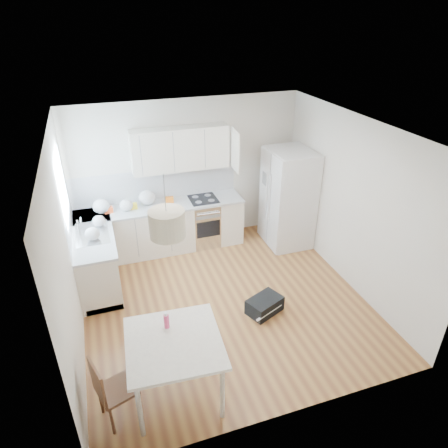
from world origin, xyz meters
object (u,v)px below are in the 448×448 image
(dining_chair, at_px, (117,388))
(gym_bag, at_px, (265,305))
(refrigerator, at_px, (289,198))
(dining_table, at_px, (174,347))

(dining_chair, height_order, gym_bag, dining_chair)
(dining_chair, bearing_deg, refrigerator, 21.90)
(refrigerator, bearing_deg, dining_chair, -139.90)
(refrigerator, relative_size, gym_bag, 3.55)
(dining_chair, bearing_deg, dining_table, -9.71)
(dining_table, bearing_deg, refrigerator, 48.98)
(refrigerator, xyz_separation_m, dining_chair, (-3.45, -2.87, -0.47))
(refrigerator, height_order, dining_table, refrigerator)
(refrigerator, xyz_separation_m, dining_table, (-2.79, -2.78, -0.19))
(dining_chair, xyz_separation_m, gym_bag, (2.22, 1.09, -0.32))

